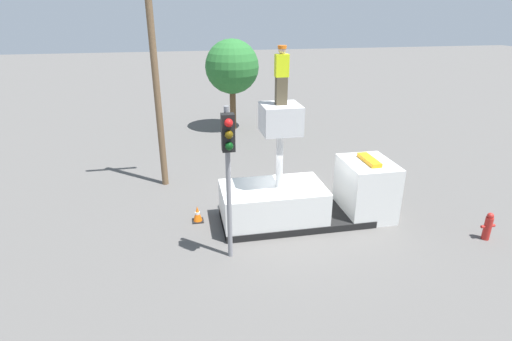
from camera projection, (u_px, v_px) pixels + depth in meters
The scene contains 8 objects.
ground_plane at pixel (295, 220), 13.96m from camera, with size 120.00×120.00×0.00m, color #565451.
bucket_truck at pixel (308, 196), 13.68m from camera, with size 5.94×2.07×4.14m.
worker at pixel (282, 76), 11.95m from camera, with size 0.40×0.26×1.75m.
traffic_light_pole at pixel (228, 156), 10.63m from camera, with size 0.34×0.57×4.56m.
fire_hydrant at pixel (488, 226), 12.68m from camera, with size 0.48×0.24×0.94m.
traffic_cone_rear at pixel (197, 214), 13.82m from camera, with size 0.39×0.39×0.57m.
tree_left_bg at pixel (232, 67), 23.13m from camera, with size 3.12×3.12×5.29m.
utility_pole at pixel (155, 72), 15.11m from camera, with size 2.20×0.26×8.63m.
Camera 1 is at (-3.69, -11.77, 6.91)m, focal length 28.00 mm.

